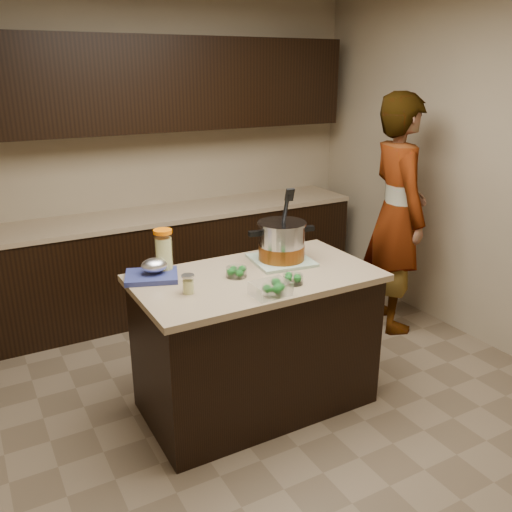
% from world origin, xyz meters
% --- Properties ---
extents(ground_plane, '(4.00, 4.00, 0.00)m').
position_xyz_m(ground_plane, '(0.00, 0.00, 0.00)').
color(ground_plane, brown).
rests_on(ground_plane, ground).
extents(room_shell, '(4.04, 4.04, 2.72)m').
position_xyz_m(room_shell, '(0.00, 0.00, 1.71)').
color(room_shell, tan).
rests_on(room_shell, ground).
extents(back_cabinets, '(3.60, 0.63, 2.33)m').
position_xyz_m(back_cabinets, '(0.00, 1.74, 0.94)').
color(back_cabinets, black).
rests_on(back_cabinets, ground).
extents(island, '(1.46, 0.81, 0.90)m').
position_xyz_m(island, '(0.00, 0.00, 0.45)').
color(island, black).
rests_on(island, ground).
extents(dish_towel, '(0.40, 0.40, 0.02)m').
position_xyz_m(dish_towel, '(0.25, 0.12, 0.91)').
color(dish_towel, '#619068').
rests_on(dish_towel, island).
extents(stock_pot, '(0.43, 0.36, 0.44)m').
position_xyz_m(stock_pot, '(0.25, 0.12, 1.02)').
color(stock_pot, '#B7B7BC').
rests_on(stock_pot, dish_towel).
extents(lemonade_pitcher, '(0.14, 0.14, 0.27)m').
position_xyz_m(lemonade_pitcher, '(-0.47, 0.29, 1.03)').
color(lemonade_pitcher, '#CECE7E').
rests_on(lemonade_pitcher, island).
extents(mason_jar, '(0.07, 0.07, 0.12)m').
position_xyz_m(mason_jar, '(-0.46, -0.06, 0.95)').
color(mason_jar, '#CECE7E').
rests_on(mason_jar, island).
extents(broccoli_tub_left, '(0.16, 0.16, 0.06)m').
position_xyz_m(broccoli_tub_left, '(-0.12, 0.03, 0.93)').
color(broccoli_tub_left, silver).
rests_on(broccoli_tub_left, island).
extents(broccoli_tub_right, '(0.13, 0.13, 0.06)m').
position_xyz_m(broccoli_tub_right, '(0.12, -0.22, 0.93)').
color(broccoli_tub_right, silver).
rests_on(broccoli_tub_right, island).
extents(broccoli_tub_rect, '(0.21, 0.16, 0.07)m').
position_xyz_m(broccoli_tub_rect, '(-0.08, -0.31, 0.93)').
color(broccoli_tub_rect, silver).
rests_on(broccoli_tub_rect, island).
extents(blue_tray, '(0.37, 0.33, 0.12)m').
position_xyz_m(blue_tray, '(-0.56, 0.24, 0.94)').
color(blue_tray, navy).
rests_on(blue_tray, island).
extents(person, '(0.66, 0.81, 1.92)m').
position_xyz_m(person, '(1.57, 0.48, 0.96)').
color(person, gray).
rests_on(person, ground).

